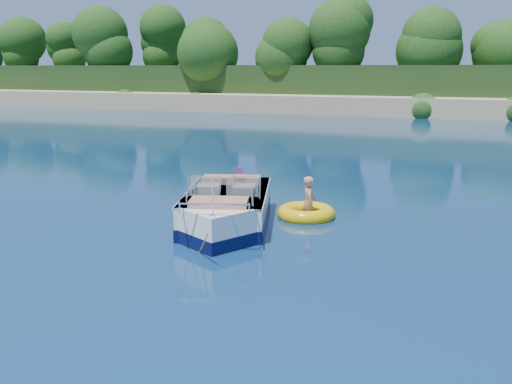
% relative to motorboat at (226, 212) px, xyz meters
% --- Properties ---
extents(ground, '(160.00, 160.00, 0.00)m').
position_rel_motorboat_xyz_m(ground, '(2.00, -1.32, -0.36)').
color(ground, '#0A1F46').
rests_on(ground, ground).
extents(shoreline, '(170.00, 59.00, 6.00)m').
position_rel_motorboat_xyz_m(shoreline, '(2.00, 62.45, 0.62)').
color(shoreline, tan).
rests_on(shoreline, ground).
extents(treeline, '(150.00, 7.12, 8.19)m').
position_rel_motorboat_xyz_m(treeline, '(2.04, 39.69, 5.19)').
color(treeline, black).
rests_on(treeline, ground).
extents(motorboat, '(2.97, 5.42, 1.86)m').
position_rel_motorboat_xyz_m(motorboat, '(0.00, 0.00, 0.00)').
color(motorboat, white).
rests_on(motorboat, ground).
extents(tow_tube, '(1.76, 1.76, 0.40)m').
position_rel_motorboat_xyz_m(tow_tube, '(1.62, 1.53, -0.26)').
color(tow_tube, yellow).
rests_on(tow_tube, ground).
extents(boy, '(0.63, 0.85, 1.53)m').
position_rel_motorboat_xyz_m(boy, '(1.67, 1.58, -0.36)').
color(boy, tan).
rests_on(boy, ground).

